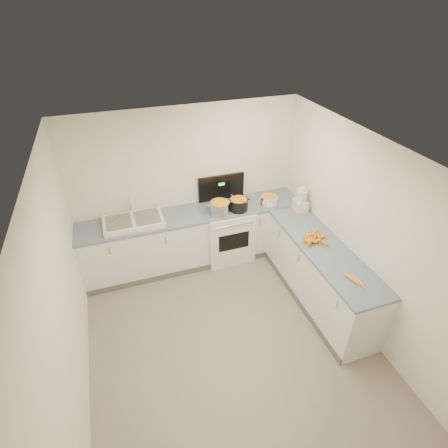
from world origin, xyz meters
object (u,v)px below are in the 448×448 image
object	(u,v)px
extract_bottle	(262,203)
food_processor	(301,201)
sink	(133,221)
steel_pot	(220,208)
black_pot	(239,205)
mixing_bowl	(269,200)
spice_jar	(264,205)
stove	(227,231)

from	to	relation	value
extract_bottle	food_processor	size ratio (longest dim) A/B	0.29
sink	extract_bottle	xyz separation A→B (m)	(1.99, -0.14, 0.02)
steel_pot	black_pot	world-z (taller)	steel_pot
mixing_bowl	food_processor	world-z (taller)	food_processor
sink	mixing_bowl	bearing A→B (deg)	-3.04
mixing_bowl	food_processor	distance (m)	0.51
steel_pot	spice_jar	bearing A→B (deg)	-4.40
spice_jar	stove	bearing A→B (deg)	160.73
extract_bottle	spice_jar	size ratio (longest dim) A/B	1.39
sink	steel_pot	distance (m)	1.29
mixing_bowl	food_processor	bearing A→B (deg)	-42.70
sink	food_processor	distance (m)	2.54
black_pot	food_processor	distance (m)	0.96
black_pot	sink	bearing A→B (deg)	175.02
stove	spice_jar	world-z (taller)	stove
spice_jar	mixing_bowl	bearing A→B (deg)	33.52
stove	food_processor	distance (m)	1.30
steel_pot	spice_jar	xyz separation A→B (m)	(0.71, -0.05, -0.05)
black_pot	steel_pot	bearing A→B (deg)	-177.66
stove	extract_bottle	distance (m)	0.76
food_processor	mixing_bowl	bearing A→B (deg)	137.30
sink	extract_bottle	size ratio (longest dim) A/B	7.85
steel_pot	extract_bottle	xyz separation A→B (m)	(0.71, 0.01, -0.04)
steel_pot	spice_jar	distance (m)	0.72
steel_pot	food_processor	world-z (taller)	food_processor
extract_bottle	spice_jar	world-z (taller)	extract_bottle
sink	mixing_bowl	distance (m)	2.14
mixing_bowl	extract_bottle	distance (m)	0.14
stove	mixing_bowl	xyz separation A→B (m)	(0.69, -0.10, 0.53)
stove	black_pot	bearing A→B (deg)	-40.23
sink	black_pot	world-z (taller)	sink
sink	black_pot	size ratio (longest dim) A/B	2.98
black_pot	extract_bottle	xyz separation A→B (m)	(0.40, -0.01, -0.03)
steel_pot	black_pot	size ratio (longest dim) A/B	1.05
stove	spice_jar	size ratio (longest dim) A/B	17.22
food_processor	sink	bearing A→B (deg)	169.81
stove	spice_jar	bearing A→B (deg)	-19.27
steel_pot	mixing_bowl	bearing A→B (deg)	2.57
black_pot	extract_bottle	size ratio (longest dim) A/B	2.63
stove	extract_bottle	xyz separation A→B (m)	(0.54, -0.13, 0.52)
stove	extract_bottle	size ratio (longest dim) A/B	12.41
black_pot	extract_bottle	distance (m)	0.40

